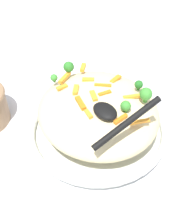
% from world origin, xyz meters
% --- Properties ---
extents(ground_plane, '(2.40, 2.40, 0.00)m').
position_xyz_m(ground_plane, '(0.00, 0.00, 0.00)').
color(ground_plane, silver).
extents(serving_bowl, '(0.32, 0.32, 0.04)m').
position_xyz_m(serving_bowl, '(0.00, 0.00, 0.02)').
color(serving_bowl, silver).
rests_on(serving_bowl, ground_plane).
extents(pasta_mound, '(0.28, 0.26, 0.10)m').
position_xyz_m(pasta_mound, '(0.00, 0.00, 0.08)').
color(pasta_mound, beige).
rests_on(pasta_mound, serving_bowl).
extents(carrot_piece_0, '(0.03, 0.03, 0.01)m').
position_xyz_m(carrot_piece_0, '(-0.10, 0.04, 0.12)').
color(carrot_piece_0, orange).
rests_on(carrot_piece_0, pasta_mound).
extents(carrot_piece_1, '(0.03, 0.02, 0.01)m').
position_xyz_m(carrot_piece_1, '(-0.00, -0.01, 0.13)').
color(carrot_piece_1, orange).
rests_on(carrot_piece_1, pasta_mound).
extents(carrot_piece_2, '(0.02, 0.04, 0.01)m').
position_xyz_m(carrot_piece_2, '(0.11, 0.02, 0.12)').
color(carrot_piece_2, orange).
rests_on(carrot_piece_2, pasta_mound).
extents(carrot_piece_3, '(0.02, 0.03, 0.01)m').
position_xyz_m(carrot_piece_3, '(-0.06, 0.02, 0.12)').
color(carrot_piece_3, orange).
rests_on(carrot_piece_3, pasta_mound).
extents(carrot_piece_4, '(0.01, 0.02, 0.01)m').
position_xyz_m(carrot_piece_4, '(-0.07, -0.04, 0.12)').
color(carrot_piece_4, orange).
rests_on(carrot_piece_4, pasta_mound).
extents(carrot_piece_5, '(0.04, 0.02, 0.01)m').
position_xyz_m(carrot_piece_5, '(0.00, -0.04, 0.13)').
color(carrot_piece_5, orange).
rests_on(carrot_piece_5, pasta_mound).
extents(carrot_piece_6, '(0.03, 0.04, 0.01)m').
position_xyz_m(carrot_piece_6, '(-0.10, -0.02, 0.12)').
color(carrot_piece_6, orange).
rests_on(carrot_piece_6, pasta_mound).
extents(carrot_piece_7, '(0.03, 0.03, 0.01)m').
position_xyz_m(carrot_piece_7, '(-0.04, -0.03, 0.13)').
color(carrot_piece_7, orange).
rests_on(carrot_piece_7, pasta_mound).
extents(carrot_piece_8, '(0.01, 0.03, 0.01)m').
position_xyz_m(carrot_piece_8, '(0.01, 0.01, 0.13)').
color(carrot_piece_8, orange).
rests_on(carrot_piece_8, pasta_mound).
extents(carrot_piece_9, '(0.01, 0.03, 0.01)m').
position_xyz_m(carrot_piece_9, '(0.08, -0.01, 0.12)').
color(carrot_piece_9, orange).
rests_on(carrot_piece_9, pasta_mound).
extents(carrot_piece_10, '(0.03, 0.03, 0.01)m').
position_xyz_m(carrot_piece_10, '(-0.02, 0.03, 0.13)').
color(carrot_piece_10, orange).
rests_on(carrot_piece_10, pasta_mound).
extents(carrot_piece_11, '(0.03, 0.04, 0.01)m').
position_xyz_m(carrot_piece_11, '(0.05, 0.06, 0.12)').
color(carrot_piece_11, orange).
rests_on(carrot_piece_11, pasta_mound).
extents(carrot_piece_12, '(0.02, 0.03, 0.01)m').
position_xyz_m(carrot_piece_12, '(-0.02, 0.07, 0.12)').
color(carrot_piece_12, orange).
rests_on(carrot_piece_12, pasta_mound).
extents(carrot_piece_13, '(0.02, 0.01, 0.01)m').
position_xyz_m(carrot_piece_13, '(0.03, -0.05, 0.12)').
color(carrot_piece_13, orange).
rests_on(carrot_piece_13, pasta_mound).
extents(broccoli_floret_0, '(0.02, 0.02, 0.02)m').
position_xyz_m(broccoli_floret_0, '(-0.10, -0.04, 0.13)').
color(broccoli_floret_0, '#377928').
rests_on(broccoli_floret_0, pasta_mound).
extents(broccoli_floret_1, '(0.02, 0.02, 0.03)m').
position_xyz_m(broccoli_floret_1, '(0.07, 0.02, 0.13)').
color(broccoli_floret_1, '#377928').
rests_on(broccoli_floret_1, pasta_mound).
extents(broccoli_floret_2, '(0.02, 0.02, 0.03)m').
position_xyz_m(broccoli_floret_2, '(-0.11, 0.00, 0.14)').
color(broccoli_floret_2, '#296820').
rests_on(broccoli_floret_2, pasta_mound).
extents(broccoli_floret_3, '(0.02, 0.02, 0.02)m').
position_xyz_m(broccoli_floret_3, '(0.03, 0.08, 0.13)').
color(broccoli_floret_3, '#205B1C').
rests_on(broccoli_floret_3, pasta_mound).
extents(broccoli_floret_4, '(0.03, 0.03, 0.03)m').
position_xyz_m(broccoli_floret_4, '(0.07, 0.07, 0.14)').
color(broccoli_floret_4, '#377928').
rests_on(broccoli_floret_4, pasta_mound).
extents(serving_spoon, '(0.11, 0.14, 0.07)m').
position_xyz_m(serving_spoon, '(0.08, -0.03, 0.14)').
color(serving_spoon, black).
rests_on(serving_spoon, pasta_mound).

